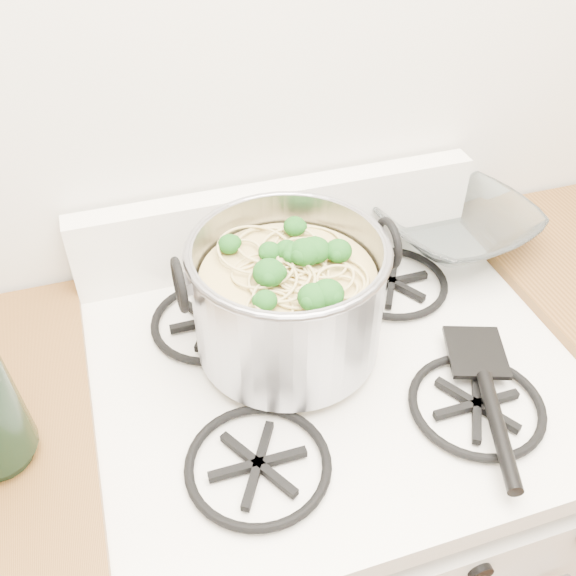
# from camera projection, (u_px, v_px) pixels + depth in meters

# --- Properties ---
(gas_range) EXTENTS (0.76, 0.66, 0.92)m
(gas_range) POSITION_uv_depth(u_px,v_px,m) (324.00, 518.00, 1.34)
(gas_range) COLOR white
(gas_range) RESTS_ON ground
(stock_pot) EXTENTS (0.33, 0.30, 0.20)m
(stock_pot) POSITION_uv_depth(u_px,v_px,m) (288.00, 299.00, 0.98)
(stock_pot) COLOR #94959C
(stock_pot) RESTS_ON gas_range
(spatula) EXTENTS (0.38, 0.39, 0.02)m
(spatula) POSITION_uv_depth(u_px,v_px,m) (477.00, 349.00, 1.02)
(spatula) COLOR black
(spatula) RESTS_ON gas_range
(glass_bowl) EXTENTS (0.14, 0.14, 0.03)m
(glass_bowl) POSITION_uv_depth(u_px,v_px,m) (452.00, 232.00, 1.25)
(glass_bowl) COLOR white
(glass_bowl) RESTS_ON gas_range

